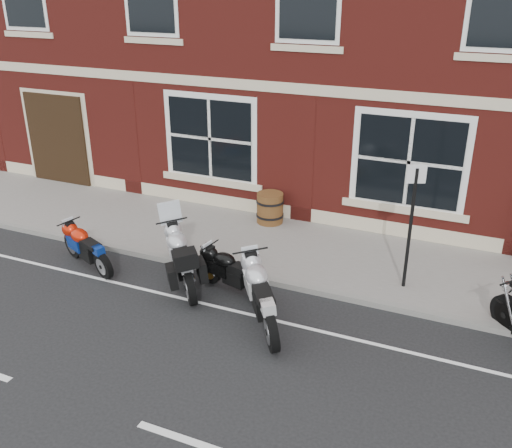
% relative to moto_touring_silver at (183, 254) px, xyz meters
% --- Properties ---
extents(ground, '(80.00, 80.00, 0.00)m').
position_rel_moto_touring_silver_xyz_m(ground, '(2.25, -0.82, -0.62)').
color(ground, black).
rests_on(ground, ground).
extents(sidewalk, '(30.00, 3.00, 0.12)m').
position_rel_moto_touring_silver_xyz_m(sidewalk, '(2.25, 2.18, -0.56)').
color(sidewalk, slate).
rests_on(sidewalk, ground).
extents(kerb, '(30.00, 0.16, 0.12)m').
position_rel_moto_touring_silver_xyz_m(kerb, '(2.25, 0.60, -0.56)').
color(kerb, slate).
rests_on(kerb, ground).
extents(moto_touring_silver, '(1.59, 1.88, 1.53)m').
position_rel_moto_touring_silver_xyz_m(moto_touring_silver, '(0.00, 0.00, 0.00)').
color(moto_touring_silver, black).
rests_on(moto_touring_silver, ground).
extents(moto_sport_red, '(1.80, 0.87, 0.86)m').
position_rel_moto_touring_silver_xyz_m(moto_sport_red, '(-2.24, -0.24, -0.13)').
color(moto_sport_red, black).
rests_on(moto_sport_red, ground).
extents(moto_sport_black, '(1.82, 0.61, 0.83)m').
position_rel_moto_touring_silver_xyz_m(moto_sport_black, '(1.09, 0.03, -0.14)').
color(moto_sport_black, black).
rests_on(moto_sport_black, ground).
extents(moto_sport_silver, '(1.43, 2.02, 1.05)m').
position_rel_moto_touring_silver_xyz_m(moto_sport_silver, '(2.05, -0.72, -0.02)').
color(moto_sport_silver, black).
rests_on(moto_sport_silver, ground).
extents(barrel_planter, '(0.69, 0.69, 0.76)m').
position_rel_moto_touring_silver_xyz_m(barrel_planter, '(0.57, 3.28, -0.12)').
color(barrel_planter, '#461F12').
rests_on(barrel_planter, sidewalk).
extents(parking_sign, '(0.34, 0.16, 2.53)m').
position_rel_moto_touring_silver_xyz_m(parking_sign, '(4.21, 1.38, 0.96)').
color(parking_sign, black).
rests_on(parking_sign, sidewalk).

